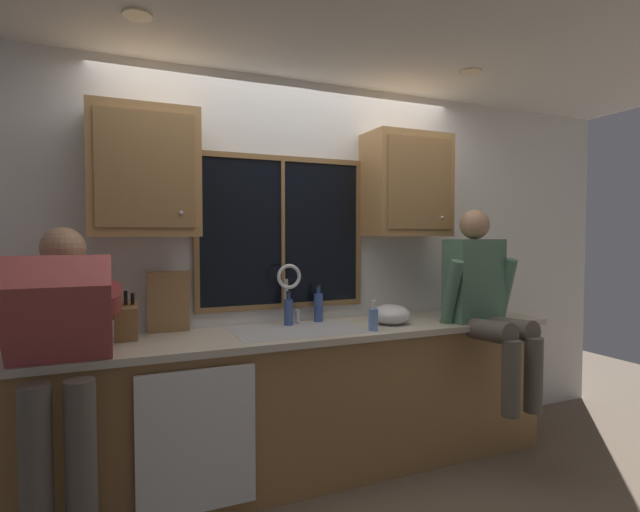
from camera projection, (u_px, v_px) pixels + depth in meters
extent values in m
cube|color=silver|center=(289.00, 269.00, 3.31)|extent=(5.70, 0.12, 2.55)
cylinder|color=#FFEAB2|center=(137.00, 15.00, 2.25)|extent=(0.14, 0.14, 0.01)
cylinder|color=#FFEAB2|center=(470.00, 72.00, 3.04)|extent=(0.14, 0.14, 0.01)
cube|color=black|center=(282.00, 233.00, 3.20)|extent=(1.10, 0.02, 0.95)
cube|color=brown|center=(283.00, 158.00, 3.17)|extent=(1.17, 0.02, 0.04)
cube|color=brown|center=(283.00, 306.00, 3.22)|extent=(1.17, 0.02, 0.04)
cube|color=brown|center=(196.00, 232.00, 2.97)|extent=(0.03, 0.02, 0.95)
cube|color=brown|center=(358.00, 233.00, 3.42)|extent=(0.03, 0.02, 0.95)
cube|color=brown|center=(283.00, 233.00, 3.19)|extent=(0.02, 0.02, 0.95)
cube|color=olive|center=(308.00, 404.00, 3.02)|extent=(3.30, 0.58, 0.88)
cube|color=beige|center=(309.00, 333.00, 2.98)|extent=(3.36, 0.62, 0.04)
cube|color=white|center=(198.00, 441.00, 2.44)|extent=(0.60, 0.02, 0.74)
cube|color=#A87A47|center=(144.00, 173.00, 2.70)|extent=(0.59, 0.33, 0.72)
cube|color=olive|center=(146.00, 169.00, 2.54)|extent=(0.51, 0.01, 0.62)
sphere|color=#B2B2B7|center=(181.00, 213.00, 2.62)|extent=(0.02, 0.02, 0.02)
cube|color=#A87A47|center=(406.00, 186.00, 3.39)|extent=(0.59, 0.33, 0.72)
cube|color=olive|center=(420.00, 183.00, 3.23)|extent=(0.51, 0.01, 0.62)
sphere|color=#B2B2B7|center=(442.00, 218.00, 3.31)|extent=(0.02, 0.02, 0.02)
cube|color=#B7B7BC|center=(298.00, 332.00, 2.96)|extent=(0.80, 0.46, 0.02)
cube|color=#9C9CA0|center=(267.00, 351.00, 2.89)|extent=(0.36, 0.42, 0.20)
cube|color=#9C9CA0|center=(327.00, 345.00, 3.05)|extent=(0.36, 0.42, 0.20)
cube|color=#B7B7BC|center=(298.00, 348.00, 2.97)|extent=(0.04, 0.42, 0.20)
cylinder|color=silver|center=(286.00, 301.00, 3.16)|extent=(0.03, 0.03, 0.30)
torus|color=silver|center=(289.00, 277.00, 3.10)|extent=(0.16, 0.02, 0.16)
cylinder|color=silver|center=(297.00, 316.00, 3.19)|extent=(0.03, 0.03, 0.09)
cylinder|color=#595147|center=(37.00, 487.00, 2.03)|extent=(0.13, 0.13, 0.88)
cylinder|color=#595147|center=(81.00, 479.00, 2.09)|extent=(0.13, 0.13, 0.88)
cube|color=#B24C4C|center=(60.00, 321.00, 2.18)|extent=(0.44, 0.51, 0.60)
sphere|color=#A57A5B|center=(63.00, 248.00, 2.37)|extent=(0.21, 0.21, 0.21)
cylinder|color=#B24C4C|center=(11.00, 307.00, 2.26)|extent=(0.09, 0.52, 0.26)
cylinder|color=#B24C4C|center=(112.00, 302.00, 2.43)|extent=(0.09, 0.52, 0.26)
cylinder|color=#595147|center=(486.00, 330.00, 3.05)|extent=(0.14, 0.43, 0.16)
cylinder|color=#595147|center=(507.00, 328.00, 3.13)|extent=(0.14, 0.43, 0.16)
cylinder|color=#595147|center=(511.00, 378.00, 2.86)|extent=(0.11, 0.11, 0.46)
cylinder|color=#595147|center=(533.00, 375.00, 2.94)|extent=(0.11, 0.11, 0.46)
cube|color=#4C7259|center=(474.00, 280.00, 3.28)|extent=(0.41, 0.23, 0.56)
sphere|color=#A57A5B|center=(475.00, 225.00, 3.26)|extent=(0.20, 0.20, 0.20)
cylinder|color=#4C7259|center=(451.00, 294.00, 3.15)|extent=(0.08, 0.20, 0.47)
cylinder|color=#4C7259|center=(505.00, 291.00, 3.33)|extent=(0.08, 0.20, 0.47)
cube|color=olive|center=(126.00, 322.00, 2.65)|extent=(0.12, 0.18, 0.25)
cylinder|color=black|center=(119.00, 297.00, 2.57)|extent=(0.02, 0.05, 0.09)
cylinder|color=black|center=(126.00, 298.00, 2.59)|extent=(0.02, 0.04, 0.08)
cylinder|color=black|center=(133.00, 299.00, 2.61)|extent=(0.02, 0.04, 0.06)
cube|color=#997047|center=(169.00, 302.00, 2.85)|extent=(0.25, 0.10, 0.38)
ellipsoid|color=silver|center=(391.00, 315.00, 3.18)|extent=(0.27, 0.27, 0.13)
cylinder|color=#668CCC|center=(373.00, 320.00, 2.94)|extent=(0.06, 0.06, 0.14)
cylinder|color=silver|center=(373.00, 305.00, 2.94)|extent=(0.02, 0.02, 0.04)
cylinder|color=silver|center=(375.00, 301.00, 2.92)|extent=(0.01, 0.04, 0.01)
cylinder|color=#334C8C|center=(288.00, 312.00, 3.11)|extent=(0.06, 0.06, 0.17)
cylinder|color=navy|center=(288.00, 296.00, 3.11)|extent=(0.03, 0.03, 0.04)
cylinder|color=black|center=(288.00, 292.00, 3.11)|extent=(0.03, 0.03, 0.01)
cylinder|color=#334C8C|center=(318.00, 308.00, 3.24)|extent=(0.06, 0.06, 0.19)
cylinder|color=navy|center=(318.00, 290.00, 3.24)|extent=(0.03, 0.03, 0.05)
cylinder|color=black|center=(318.00, 286.00, 3.24)|extent=(0.03, 0.03, 0.01)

